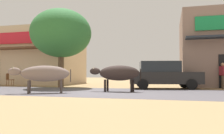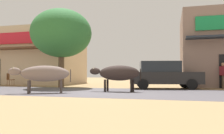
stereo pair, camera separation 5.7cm
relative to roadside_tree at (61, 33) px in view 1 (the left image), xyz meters
The scene contains 9 objects.
ground 5.97m from the roadside_tree, 36.37° to the right, with size 80.00×80.00×0.00m, color #9E8055.
asphalt_road 5.97m from the roadside_tree, 36.37° to the right, with size 72.00×5.58×0.00m, color #514D53.
storefront_left_cafe 7.27m from the roadside_tree, 139.61° to the left, with size 8.66×6.75×4.77m.
roadside_tree is the anchor object (origin of this frame).
parked_hatchback_car 7.12m from the roadside_tree, ahead, with size 4.43×2.48×1.64m.
cow_near_brown 5.15m from the roadside_tree, 72.74° to the right, with size 2.63×1.67×1.28m.
cow_far_dark 5.74m from the roadside_tree, 29.27° to the right, with size 2.66×0.67×1.32m.
pedestrian_by_shop 10.55m from the roadside_tree, ahead, with size 0.40×0.61×1.57m.
cafe_chair_near_tree 5.59m from the roadside_tree, behind, with size 0.54×0.54×0.92m.
Camera 1 is at (3.20, -10.78, 0.90)m, focal length 36.41 mm.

